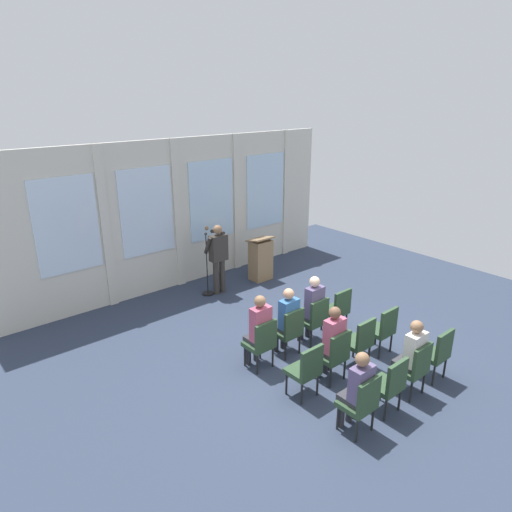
{
  "coord_description": "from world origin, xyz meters",
  "views": [
    {
      "loc": [
        -5.57,
        -4.39,
        4.62
      ],
      "look_at": [
        0.1,
        2.31,
        1.45
      ],
      "focal_mm": 32.11,
      "sensor_mm": 36.0,
      "label": 1
    }
  ],
  "objects_px": {
    "audience_r0_c0": "(259,328)",
    "chair_r1_c3": "(383,328)",
    "chair_r1_c2": "(360,340)",
    "chair_r2_c0": "(361,401)",
    "lectern": "(261,259)",
    "chair_r0_c1": "(290,329)",
    "audience_r1_c1": "(332,340)",
    "speaker": "(218,254)",
    "mic_stand": "(208,281)",
    "audience_r0_c2": "(312,306)",
    "chair_r2_c3": "(437,351)",
    "chair_r1_c1": "(334,353)",
    "chair_r1_c0": "(306,368)",
    "audience_r0_c1": "(287,318)",
    "chair_r2_c1": "(390,383)",
    "chair_r0_c3": "(338,308)",
    "audience_r2_c2": "(411,353)",
    "chair_r0_c2": "(315,318)",
    "audience_r2_c0": "(358,388)",
    "chair_r0_c0": "(262,341)",
    "chair_r2_c2": "(415,366)"
  },
  "relations": [
    {
      "from": "audience_r0_c1",
      "to": "audience_r2_c0",
      "type": "relative_size",
      "value": 1.02
    },
    {
      "from": "speaker",
      "to": "chair_r2_c3",
      "type": "distance_m",
      "value": 5.31
    },
    {
      "from": "audience_r0_c1",
      "to": "chair_r1_c0",
      "type": "height_order",
      "value": "audience_r0_c1"
    },
    {
      "from": "speaker",
      "to": "chair_r0_c0",
      "type": "xyz_separation_m",
      "value": [
        -1.33,
        -3.11,
        -0.46
      ]
    },
    {
      "from": "chair_r2_c3",
      "to": "chair_r1_c3",
      "type": "bearing_deg",
      "value": 90.0
    },
    {
      "from": "audience_r0_c2",
      "to": "audience_r2_c2",
      "type": "distance_m",
      "value": 2.13
    },
    {
      "from": "chair_r0_c3",
      "to": "chair_r2_c0",
      "type": "bearing_deg",
      "value": -133.42
    },
    {
      "from": "mic_stand",
      "to": "chair_r1_c2",
      "type": "xyz_separation_m",
      "value": [
        0.28,
        -4.27,
        0.2
      ]
    },
    {
      "from": "chair_r0_c1",
      "to": "chair_r2_c1",
      "type": "distance_m",
      "value": 2.13
    },
    {
      "from": "mic_stand",
      "to": "chair_r0_c0",
      "type": "height_order",
      "value": "mic_stand"
    },
    {
      "from": "speaker",
      "to": "audience_r2_c2",
      "type": "height_order",
      "value": "speaker"
    },
    {
      "from": "mic_stand",
      "to": "chair_r0_c0",
      "type": "relative_size",
      "value": 1.65
    },
    {
      "from": "chair_r1_c1",
      "to": "chair_r2_c1",
      "type": "bearing_deg",
      "value": -90.0
    },
    {
      "from": "chair_r0_c0",
      "to": "chair_r0_c2",
      "type": "distance_m",
      "value": 1.35
    },
    {
      "from": "speaker",
      "to": "chair_r0_c2",
      "type": "relative_size",
      "value": 1.81
    },
    {
      "from": "speaker",
      "to": "chair_r1_c3",
      "type": "xyz_separation_m",
      "value": [
        0.69,
        -4.18,
        -0.46
      ]
    },
    {
      "from": "mic_stand",
      "to": "chair_r2_c2",
      "type": "distance_m",
      "value": 5.35
    },
    {
      "from": "audience_r0_c1",
      "to": "audience_r0_c0",
      "type": "bearing_deg",
      "value": -179.73
    },
    {
      "from": "chair_r2_c1",
      "to": "chair_r2_c0",
      "type": "bearing_deg",
      "value": 180.0
    },
    {
      "from": "chair_r0_c1",
      "to": "audience_r0_c2",
      "type": "height_order",
      "value": "audience_r0_c2"
    },
    {
      "from": "audience_r0_c0",
      "to": "chair_r1_c2",
      "type": "height_order",
      "value": "audience_r0_c0"
    },
    {
      "from": "lectern",
      "to": "chair_r2_c0",
      "type": "height_order",
      "value": "lectern"
    },
    {
      "from": "audience_r0_c1",
      "to": "chair_r1_c3",
      "type": "height_order",
      "value": "audience_r0_c1"
    },
    {
      "from": "audience_r0_c1",
      "to": "chair_r1_c1",
      "type": "height_order",
      "value": "audience_r0_c1"
    },
    {
      "from": "audience_r0_c1",
      "to": "chair_r0_c3",
      "type": "height_order",
      "value": "audience_r0_c1"
    },
    {
      "from": "audience_r0_c0",
      "to": "audience_r0_c2",
      "type": "height_order",
      "value": "audience_r0_c0"
    },
    {
      "from": "chair_r1_c0",
      "to": "audience_r0_c1",
      "type": "bearing_deg",
      "value": 59.62
    },
    {
      "from": "audience_r0_c2",
      "to": "chair_r2_c3",
      "type": "xyz_separation_m",
      "value": [
        0.67,
        -2.21,
        -0.23
      ]
    },
    {
      "from": "audience_r0_c1",
      "to": "chair_r2_c1",
      "type": "bearing_deg",
      "value": -90.0
    },
    {
      "from": "audience_r0_c0",
      "to": "chair_r1_c3",
      "type": "xyz_separation_m",
      "value": [
        2.02,
        -1.14,
        -0.23
      ]
    },
    {
      "from": "audience_r0_c0",
      "to": "chair_r0_c2",
      "type": "xyz_separation_m",
      "value": [
        1.35,
        -0.08,
        -0.23
      ]
    },
    {
      "from": "audience_r0_c0",
      "to": "chair_r2_c3",
      "type": "relative_size",
      "value": 1.47
    },
    {
      "from": "chair_r0_c2",
      "to": "chair_r2_c1",
      "type": "height_order",
      "value": "same"
    },
    {
      "from": "audience_r2_c0",
      "to": "speaker",
      "type": "bearing_deg",
      "value": 75.58
    },
    {
      "from": "chair_r2_c1",
      "to": "chair_r2_c3",
      "type": "xyz_separation_m",
      "value": [
        1.35,
        0.0,
        0.0
      ]
    },
    {
      "from": "lectern",
      "to": "chair_r1_c3",
      "type": "bearing_deg",
      "value": -98.63
    },
    {
      "from": "speaker",
      "to": "audience_r1_c1",
      "type": "bearing_deg",
      "value": -99.08
    },
    {
      "from": "chair_r1_c1",
      "to": "audience_r2_c0",
      "type": "distance_m",
      "value": 1.21
    },
    {
      "from": "chair_r0_c1",
      "to": "audience_r1_c1",
      "type": "height_order",
      "value": "audience_r1_c1"
    },
    {
      "from": "chair_r0_c0",
      "to": "chair_r2_c3",
      "type": "relative_size",
      "value": 1.0
    },
    {
      "from": "chair_r1_c3",
      "to": "chair_r2_c3",
      "type": "xyz_separation_m",
      "value": [
        0.0,
        -1.07,
        0.0
      ]
    },
    {
      "from": "audience_r0_c1",
      "to": "audience_r2_c2",
      "type": "distance_m",
      "value": 2.24
    },
    {
      "from": "chair_r2_c0",
      "to": "chair_r1_c1",
      "type": "bearing_deg",
      "value": 57.75
    },
    {
      "from": "chair_r2_c0",
      "to": "chair_r0_c2",
      "type": "bearing_deg",
      "value": 57.75
    },
    {
      "from": "chair_r1_c1",
      "to": "audience_r0_c2",
      "type": "bearing_deg",
      "value": 59.56
    },
    {
      "from": "mic_stand",
      "to": "audience_r0_c2",
      "type": "height_order",
      "value": "mic_stand"
    },
    {
      "from": "chair_r1_c2",
      "to": "chair_r2_c0",
      "type": "distance_m",
      "value": 1.72
    },
    {
      "from": "chair_r0_c2",
      "to": "chair_r0_c3",
      "type": "xyz_separation_m",
      "value": [
        0.67,
        0.0,
        0.0
      ]
    },
    {
      "from": "chair_r2_c1",
      "to": "audience_r2_c2",
      "type": "height_order",
      "value": "audience_r2_c2"
    },
    {
      "from": "lectern",
      "to": "audience_r0_c2",
      "type": "distance_m",
      "value": 3.3
    }
  ]
}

